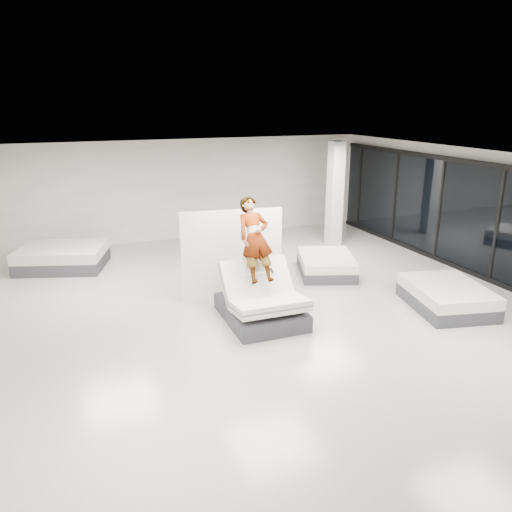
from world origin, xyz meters
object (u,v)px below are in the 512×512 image
at_px(divider_panel, 232,255).
at_px(column, 335,194).
at_px(flat_bed_left_far, 62,257).
at_px(flat_bed_right_far, 326,265).
at_px(person, 255,256).
at_px(flat_bed_right_near, 447,297).
at_px(hero_bed, 261,303).
at_px(remote, 272,271).

height_order(divider_panel, column, column).
bearing_deg(flat_bed_left_far, divider_panel, -46.66).
bearing_deg(flat_bed_right_far, divider_panel, -166.02).
bearing_deg(divider_panel, flat_bed_left_far, 141.05).
bearing_deg(divider_panel, flat_bed_right_far, 21.69).
relative_size(person, flat_bed_right_near, 0.83).
distance_m(hero_bed, column, 6.32).
bearing_deg(flat_bed_right_near, person, 162.41).
xyz_separation_m(person, divider_panel, (-0.16, 1.02, -0.26)).
height_order(divider_panel, flat_bed_right_near, divider_panel).
xyz_separation_m(remote, flat_bed_left_far, (-3.94, 5.15, -0.76)).
height_order(hero_bed, divider_panel, divider_panel).
distance_m(flat_bed_right_far, flat_bed_left_far, 7.11).
bearing_deg(remote, person, 122.15).
bearing_deg(flat_bed_right_far, person, -147.25).
bearing_deg(flat_bed_right_far, column, 56.42).
bearing_deg(remote, hero_bed, 177.53).
height_order(hero_bed, column, column).
distance_m(flat_bed_right_far, flat_bed_right_near, 3.26).
distance_m(person, remote, 0.48).
relative_size(flat_bed_right_near, flat_bed_left_far, 0.85).
xyz_separation_m(divider_panel, flat_bed_left_far, (-3.57, 3.78, -0.73)).
xyz_separation_m(divider_panel, flat_bed_right_near, (4.15, -2.28, -0.77)).
height_order(divider_panel, flat_bed_left_far, divider_panel).
relative_size(hero_bed, remote, 14.00).
xyz_separation_m(divider_panel, column, (4.44, 3.12, 0.57)).
bearing_deg(flat_bed_right_far, remote, -139.89).
xyz_separation_m(flat_bed_right_near, flat_bed_left_far, (-7.71, 6.06, 0.03)).
height_order(person, column, column).
xyz_separation_m(flat_bed_left_far, column, (8.01, -0.66, 1.30)).
relative_size(flat_bed_right_near, column, 0.69).
distance_m(hero_bed, divider_panel, 1.52).
bearing_deg(flat_bed_right_near, divider_panel, 151.18).
height_order(remote, flat_bed_left_far, remote).
xyz_separation_m(person, remote, (0.21, -0.35, -0.24)).
height_order(flat_bed_left_far, column, column).
bearing_deg(flat_bed_right_far, hero_bed, -142.46).
height_order(person, flat_bed_left_far, person).
distance_m(divider_panel, flat_bed_right_near, 4.80).
bearing_deg(column, flat_bed_right_near, -93.14).
distance_m(person, flat_bed_right_near, 4.31).
height_order(divider_panel, flat_bed_right_far, divider_panel).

